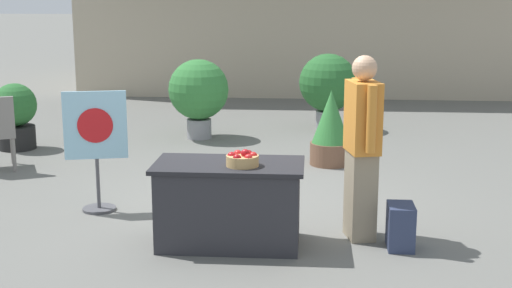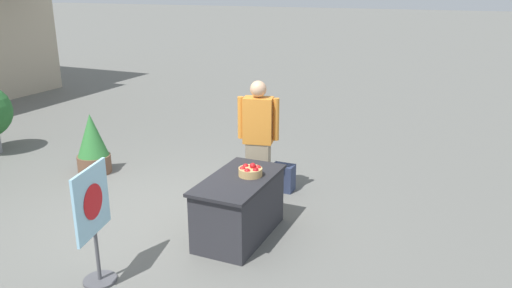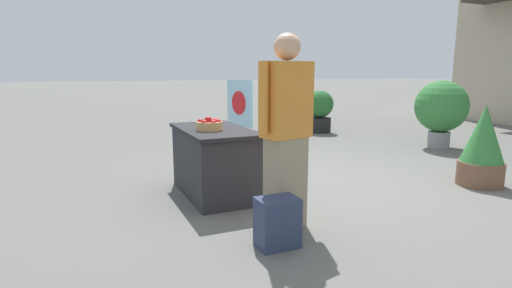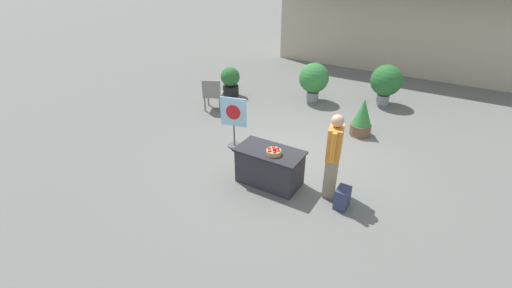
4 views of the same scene
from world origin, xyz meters
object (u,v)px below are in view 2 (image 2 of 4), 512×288
at_px(backpack, 283,178).
at_px(apple_basket, 250,171).
at_px(potted_plant_near_left, 93,145).
at_px(poster_board, 94,220).
at_px(display_table, 239,207).
at_px(person_visitor, 258,139).

bearing_deg(backpack, apple_basket, -175.55).
bearing_deg(potted_plant_near_left, poster_board, -138.19).
xyz_separation_m(display_table, person_visitor, (1.24, 0.28, 0.51)).
bearing_deg(backpack, potted_plant_near_left, 100.23).
height_order(backpack, poster_board, poster_board).
distance_m(display_table, backpack, 1.61).
distance_m(backpack, potted_plant_near_left, 3.27).
relative_size(apple_basket, backpack, 0.71).
distance_m(person_visitor, potted_plant_near_left, 2.98).
distance_m(apple_basket, backpack, 1.60).
distance_m(person_visitor, backpack, 0.83).
relative_size(backpack, potted_plant_near_left, 0.41).
relative_size(display_table, potted_plant_near_left, 1.35).
bearing_deg(display_table, apple_basket, -34.92).
bearing_deg(person_visitor, potted_plant_near_left, -98.48).
relative_size(display_table, poster_board, 1.06).
xyz_separation_m(display_table, backpack, (1.60, 0.02, -0.19)).
xyz_separation_m(apple_basket, backpack, (1.46, 0.11, -0.64)).
relative_size(person_visitor, poster_board, 1.35).
bearing_deg(poster_board, person_visitor, 63.57).
bearing_deg(display_table, person_visitor, 12.74).
xyz_separation_m(display_table, poster_board, (-1.54, 0.93, 0.34)).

